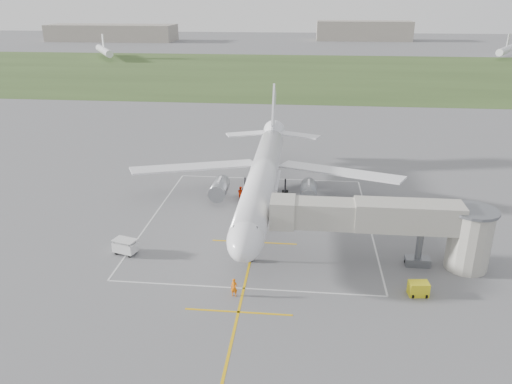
# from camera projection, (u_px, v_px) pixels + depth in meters

# --- Properties ---
(ground) EXTENTS (700.00, 700.00, 0.00)m
(ground) POSITION_uv_depth(u_px,v_px,m) (262.00, 209.00, 67.98)
(ground) COLOR #5D5D60
(ground) RESTS_ON ground
(grass_strip) EXTENTS (700.00, 120.00, 0.02)m
(grass_strip) POSITION_uv_depth(u_px,v_px,m) (293.00, 73.00, 188.27)
(grass_strip) COLOR #324920
(grass_strip) RESTS_ON ground
(apron_markings) EXTENTS (28.20, 60.00, 0.01)m
(apron_markings) POSITION_uv_depth(u_px,v_px,m) (258.00, 227.00, 62.60)
(apron_markings) COLOR #E0AB0D
(apron_markings) RESTS_ON ground
(airliner) EXTENTS (38.93, 46.75, 13.52)m
(airliner) POSITION_uv_depth(u_px,v_px,m) (263.00, 177.00, 67.07)
(airliner) COLOR white
(airliner) RESTS_ON ground
(jet_bridge) EXTENTS (23.40, 5.00, 7.20)m
(jet_bridge) POSITION_uv_depth(u_px,v_px,m) (400.00, 224.00, 52.25)
(jet_bridge) COLOR gray
(jet_bridge) RESTS_ON ground
(gpu_unit) EXTENTS (1.99, 1.50, 1.41)m
(gpu_unit) POSITION_uv_depth(u_px,v_px,m) (418.00, 289.00, 48.13)
(gpu_unit) COLOR yellow
(gpu_unit) RESTS_ON ground
(baggage_cart) EXTENTS (2.86, 2.17, 1.76)m
(baggage_cart) POSITION_uv_depth(u_px,v_px,m) (125.00, 247.00, 55.81)
(baggage_cart) COLOR silver
(baggage_cart) RESTS_ON ground
(ramp_worker_nose) EXTENTS (0.73, 0.53, 1.86)m
(ramp_worker_nose) POSITION_uv_depth(u_px,v_px,m) (234.00, 288.00, 47.90)
(ramp_worker_nose) COLOR orange
(ramp_worker_nose) RESTS_ON ground
(ramp_worker_wing) EXTENTS (1.19, 1.16, 1.94)m
(ramp_worker_wing) POSITION_uv_depth(u_px,v_px,m) (241.00, 193.00, 70.78)
(ramp_worker_wing) COLOR #FB3107
(ramp_worker_wing) RESTS_ON ground
(distant_hangars) EXTENTS (345.00, 49.00, 12.00)m
(distant_hangars) POSITION_uv_depth(u_px,v_px,m) (275.00, 33.00, 313.01)
(distant_hangars) COLOR gray
(distant_hangars) RESTS_ON ground
(distant_aircraft) EXTENTS (204.36, 52.57, 8.85)m
(distant_aircraft) POSITION_uv_depth(u_px,v_px,m) (307.00, 50.00, 230.73)
(distant_aircraft) COLOR white
(distant_aircraft) RESTS_ON ground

